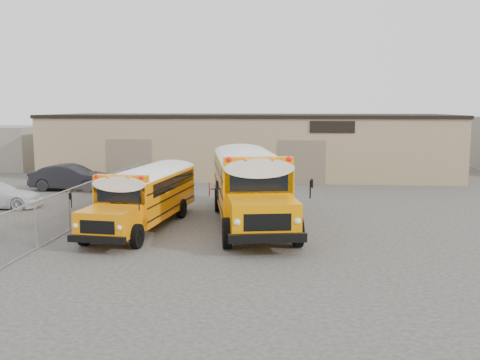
# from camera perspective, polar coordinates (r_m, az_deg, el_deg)

# --- Properties ---
(ground) EXTENTS (120.00, 120.00, 0.00)m
(ground) POSITION_cam_1_polar(r_m,az_deg,el_deg) (22.26, -3.24, -5.80)
(ground) COLOR #3A3836
(ground) RESTS_ON ground
(warehouse) EXTENTS (30.20, 10.20, 4.67)m
(warehouse) POSITION_cam_1_polar(r_m,az_deg,el_deg) (41.61, 0.98, 3.86)
(warehouse) COLOR tan
(warehouse) RESTS_ON ground
(chainlink_fence) EXTENTS (0.07, 18.07, 1.81)m
(chainlink_fence) POSITION_cam_1_polar(r_m,az_deg,el_deg) (26.47, -15.18, -1.89)
(chainlink_fence) COLOR gray
(chainlink_fence) RESTS_ON ground
(school_bus_left) EXTENTS (3.04, 9.14, 2.63)m
(school_bus_left) POSITION_cam_1_polar(r_m,az_deg,el_deg) (29.00, -6.18, 0.40)
(school_bus_left) COLOR orange
(school_bus_left) RESTS_ON ground
(school_bus_right) EXTENTS (4.79, 11.67, 3.32)m
(school_bus_right) POSITION_cam_1_polar(r_m,az_deg,el_deg) (31.22, -0.31, 1.71)
(school_bus_right) COLOR #F89200
(school_bus_right) RESTS_ON ground
(tarp_bundle) EXTENTS (1.25, 1.19, 1.54)m
(tarp_bundle) POSITION_cam_1_polar(r_m,az_deg,el_deg) (21.81, 2.45, -3.96)
(tarp_bundle) COLOR black
(tarp_bundle) RESTS_ON ground
(car_dark) EXTENTS (5.06, 1.93, 1.65)m
(car_dark) POSITION_cam_1_polar(r_m,az_deg,el_deg) (35.32, -17.59, 0.26)
(car_dark) COLOR black
(car_dark) RESTS_ON ground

